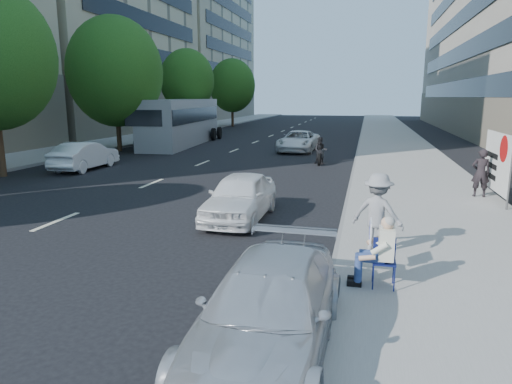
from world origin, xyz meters
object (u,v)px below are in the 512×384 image
(seated_protester, at_px, (378,247))
(pedestrian_woman, at_px, (481,173))
(white_sedan_mid, at_px, (85,156))
(bus, at_px, (182,122))
(jogger, at_px, (378,213))
(white_sedan_far, at_px, (299,141))
(motorcycle, at_px, (321,152))
(parked_sedan, at_px, (269,309))
(protest_banner, at_px, (497,162))
(white_sedan_near, at_px, (240,196))

(seated_protester, xyz_separation_m, pedestrian_woman, (3.51, 8.56, 0.09))
(white_sedan_mid, xyz_separation_m, bus, (-0.02, 12.29, 0.96))
(jogger, relative_size, white_sedan_far, 0.36)
(jogger, xyz_separation_m, motorcycle, (-2.64, 14.22, -0.39))
(parked_sedan, bearing_deg, white_sedan_far, 98.23)
(protest_banner, relative_size, parked_sedan, 0.70)
(white_sedan_near, bearing_deg, white_sedan_far, 92.74)
(bus, bearing_deg, parked_sedan, -70.17)
(jogger, distance_m, bus, 25.83)
(pedestrian_woman, bearing_deg, protest_banner, 141.38)
(protest_banner, bearing_deg, bus, 138.43)
(seated_protester, distance_m, white_sedan_near, 5.78)
(seated_protester, relative_size, parked_sedan, 0.30)
(seated_protester, bearing_deg, pedestrian_woman, 67.69)
(pedestrian_woman, distance_m, protest_banner, 0.66)
(white_sedan_mid, relative_size, bus, 0.33)
(white_sedan_far, distance_m, bus, 9.42)
(pedestrian_woman, height_order, protest_banner, protest_banner)
(parked_sedan, height_order, white_sedan_near, white_sedan_near)
(motorcycle, bearing_deg, parked_sedan, -87.54)
(motorcycle, distance_m, bus, 13.48)
(white_sedan_far, bearing_deg, pedestrian_woman, -54.92)
(protest_banner, relative_size, bus, 0.25)
(seated_protester, xyz_separation_m, parked_sedan, (-1.49, -2.35, -0.24))
(jogger, height_order, bus, bus)
(seated_protester, bearing_deg, white_sedan_far, 102.07)
(jogger, height_order, pedestrian_woman, jogger)
(seated_protester, height_order, white_sedan_near, seated_protester)
(protest_banner, xyz_separation_m, white_sedan_mid, (-17.52, 3.27, -0.73))
(seated_protester, relative_size, bus, 0.11)
(white_sedan_far, xyz_separation_m, motorcycle, (1.96, -5.35, -0.03))
(bus, bearing_deg, motorcycle, -40.04)
(white_sedan_mid, bearing_deg, white_sedan_near, 143.24)
(white_sedan_mid, relative_size, white_sedan_far, 0.85)
(white_sedan_near, bearing_deg, protest_banner, 26.78)
(parked_sedan, distance_m, bus, 28.86)
(white_sedan_far, relative_size, motorcycle, 2.35)
(seated_protester, distance_m, pedestrian_woman, 9.25)
(protest_banner, relative_size, white_sedan_far, 0.64)
(pedestrian_woman, distance_m, motorcycle, 9.73)
(seated_protester, distance_m, white_sedan_far, 21.93)
(pedestrian_woman, bearing_deg, seated_protester, 69.06)
(protest_banner, bearing_deg, white_sedan_near, -153.23)
(pedestrian_woman, bearing_deg, motorcycle, -49.50)
(white_sedan_near, height_order, white_sedan_far, white_sedan_near)
(jogger, relative_size, bus, 0.14)
(parked_sedan, distance_m, motorcycle, 18.49)
(motorcycle, bearing_deg, white_sedan_mid, -158.43)
(white_sedan_far, height_order, bus, bus)
(pedestrian_woman, height_order, bus, bus)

